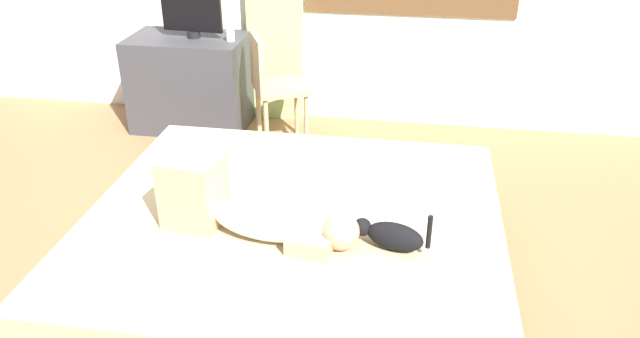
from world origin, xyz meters
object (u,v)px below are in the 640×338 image
at_px(desk, 191,83).
at_px(tv_monitor, 192,14).
at_px(bed, 294,251).
at_px(cat, 391,235).
at_px(cup, 230,36).
at_px(person_lying, 250,210).
at_px(chair_by_desk, 271,82).

distance_m(desk, tv_monitor, 0.56).
relative_size(bed, cat, 5.93).
relative_size(cat, cup, 4.33).
relative_size(person_lying, chair_by_desk, 1.10).
height_order(cat, desk, desk).
distance_m(cat, desk, 2.76).
height_order(person_lying, chair_by_desk, chair_by_desk).
distance_m(person_lying, chair_by_desk, 1.89).
relative_size(cat, chair_by_desk, 0.41).
xyz_separation_m(cup, chair_by_desk, (0.36, -0.22, -0.27)).
distance_m(cat, cup, 2.52).
bearing_deg(bed, desk, 122.55).
distance_m(person_lying, cup, 2.20).
height_order(bed, chair_by_desk, chair_by_desk).
bearing_deg(cup, bed, -65.46).
bearing_deg(person_lying, chair_by_desk, 100.27).
relative_size(person_lying, desk, 1.05).
distance_m(person_lying, cat, 0.66).
distance_m(bed, desk, 2.30).
bearing_deg(cat, cup, 122.64).
distance_m(person_lying, desk, 2.39).
xyz_separation_m(desk, cup, (0.37, -0.04, 0.41)).
xyz_separation_m(person_lying, cup, (-0.70, 2.08, 0.22)).
relative_size(desk, tv_monitor, 1.87).
xyz_separation_m(cat, cup, (-1.35, 2.11, 0.26)).
height_order(desk, tv_monitor, tv_monitor).
bearing_deg(tv_monitor, desk, 180.00).
bearing_deg(bed, chair_by_desk, 106.73).
xyz_separation_m(bed, cup, (-0.86, 1.89, 0.56)).
bearing_deg(desk, bed, -57.45).
xyz_separation_m(tv_monitor, cup, (0.31, -0.04, -0.14)).
height_order(desk, cup, cup).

